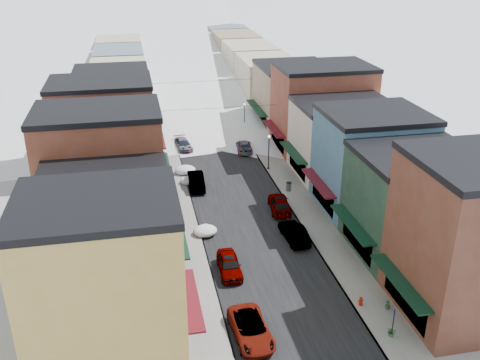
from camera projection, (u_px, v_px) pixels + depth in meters
name	position (u px, v px, depth m)	size (l,w,h in m)	color
ground	(311.00, 360.00, 36.10)	(600.00, 600.00, 0.00)	gray
road	(198.00, 111.00, 89.87)	(10.00, 160.00, 0.01)	black
sidewalk_left	(158.00, 113.00, 88.64)	(3.20, 160.00, 0.15)	gray
sidewalk_right	(236.00, 108.00, 91.04)	(3.20, 160.00, 0.15)	gray
curb_left	(167.00, 112.00, 88.92)	(0.10, 160.00, 0.15)	slate
curb_right	(227.00, 109.00, 90.76)	(0.10, 160.00, 0.15)	slate
bldg_l_yellow	(104.00, 277.00, 34.95)	(11.30, 8.70, 11.50)	gold
bldg_l_cream	(108.00, 229.00, 42.98)	(11.30, 8.20, 9.50)	#C1B49B
bldg_l_brick_near	(103.00, 174.00, 49.45)	(12.30, 8.20, 12.50)	brown
bldg_l_grayblue	(112.00, 158.00, 57.86)	(11.30, 9.20, 9.00)	gray
bldg_l_brick_far	(104.00, 125.00, 65.34)	(13.30, 9.20, 11.00)	brown
bldg_l_tan	(114.00, 106.00, 74.69)	(11.30, 11.20, 10.00)	tan
bldg_r_green	(413.00, 202.00, 47.34)	(11.30, 9.20, 9.50)	#1B3827
bldg_r_blue	(371.00, 160.00, 55.20)	(11.30, 9.20, 10.50)	#3C6A87
bldg_r_cream	(343.00, 138.00, 63.66)	(12.30, 9.20, 9.00)	beige
bldg_r_brick_far	(322.00, 107.00, 71.31)	(13.30, 9.20, 11.50)	brown
bldg_r_tan	(293.00, 96.00, 80.49)	(11.30, 11.20, 9.50)	#90795F
distant_blocks	(182.00, 60.00, 108.86)	(34.00, 55.00, 8.00)	gray
overhead_cables	(207.00, 94.00, 76.16)	(16.40, 15.04, 0.04)	black
car_white_suv	(251.00, 329.00, 37.85)	(2.48, 5.37, 1.49)	silver
car_silver_sedan	(229.00, 265.00, 45.40)	(1.83, 4.56, 1.55)	#A3A4AB
car_dark_hatch	(196.00, 181.00, 61.28)	(1.72, 4.92, 1.62)	black
car_silver_wagon	(183.00, 144.00, 72.88)	(1.91, 4.70, 1.36)	#9EA1A6
car_green_sedan	(294.00, 233.00, 50.40)	(1.68, 4.81, 1.59)	black
car_gray_suv	(280.00, 203.00, 55.96)	(2.03, 5.04, 1.72)	gray
car_black_sedan	(244.00, 146.00, 72.24)	(1.97, 4.86, 1.41)	black
car_lane_silver	(193.00, 120.00, 82.41)	(1.96, 4.87, 1.66)	#9EA0A6
car_lane_white	(203.00, 97.00, 94.94)	(2.71, 5.88, 1.63)	silver
fire_hydrant	(361.00, 301.00, 41.22)	(0.43, 0.32, 0.74)	#BA1709
parking_sign	(393.00, 321.00, 37.55)	(0.11, 0.30, 2.28)	black
trash_can	(289.00, 186.00, 60.29)	(0.60, 0.60, 1.02)	#5A5D5F
streetlamp_near	(269.00, 148.00, 65.36)	(0.36, 0.36, 4.37)	black
streetlamp_far	(245.00, 113.00, 79.52)	(0.34, 0.34, 4.06)	black
planter_near	(391.00, 332.00, 37.95)	(0.61, 0.53, 0.68)	#3A7534
planter_far	(388.00, 305.00, 40.83)	(0.37, 0.37, 0.65)	#2F642D
snow_pile_near	(205.00, 230.00, 51.46)	(2.30, 2.62, 0.97)	white
snow_pile_mid	(190.00, 180.00, 62.45)	(2.24, 2.58, 0.95)	white
snow_pile_far	(185.00, 170.00, 65.15)	(2.52, 2.75, 1.07)	white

